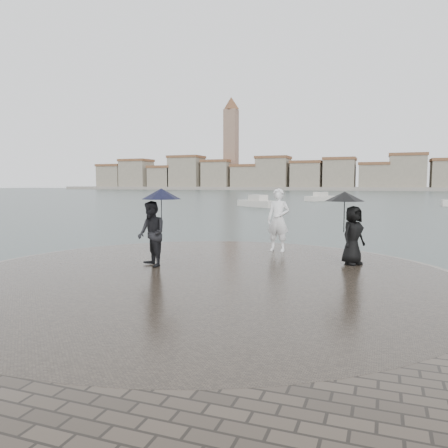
% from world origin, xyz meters
% --- Properties ---
extents(ground, '(400.00, 400.00, 0.00)m').
position_xyz_m(ground, '(0.00, 0.00, 0.00)').
color(ground, '#2B3835').
rests_on(ground, ground).
extents(kerb_ring, '(12.50, 12.50, 0.32)m').
position_xyz_m(kerb_ring, '(0.00, 3.50, 0.16)').
color(kerb_ring, gray).
rests_on(kerb_ring, ground).
extents(quay_tip, '(11.90, 11.90, 0.36)m').
position_xyz_m(quay_tip, '(0.00, 3.50, 0.18)').
color(quay_tip, '#2D261E').
rests_on(quay_tip, ground).
extents(statue, '(0.79, 0.58, 2.01)m').
position_xyz_m(statue, '(0.83, 7.56, 1.36)').
color(statue, white).
rests_on(statue, quay_tip).
extents(visitor_left, '(1.30, 1.13, 2.04)m').
position_xyz_m(visitor_left, '(-1.62, 3.92, 1.47)').
color(visitor_left, black).
rests_on(visitor_left, quay_tip).
extents(visitor_right, '(1.20, 1.10, 1.95)m').
position_xyz_m(visitor_right, '(3.15, 6.02, 1.49)').
color(visitor_right, black).
rests_on(visitor_right, quay_tip).
extents(far_skyline, '(260.00, 20.00, 37.00)m').
position_xyz_m(far_skyline, '(-6.29, 160.71, 5.61)').
color(far_skyline, gray).
rests_on(far_skyline, ground).
extents(boats, '(35.11, 23.92, 1.50)m').
position_xyz_m(boats, '(5.10, 48.04, 0.38)').
color(boats, beige).
rests_on(boats, ground).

